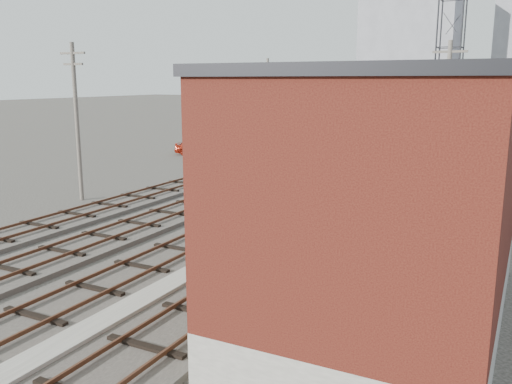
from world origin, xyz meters
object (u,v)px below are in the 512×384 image
Objects in this scene: car_red at (199,147)px; car_grey at (278,135)px; signal_mast at (248,236)px; site_trailer at (376,134)px; car_silver at (263,137)px; switch_stand at (331,166)px.

car_red is 0.99× the size of car_grey.
site_trailer is (-8.21, 45.62, -1.28)m from signal_mast.
signal_mast is 47.93m from car_grey.
car_silver is 4.27m from car_grey.
signal_mast reaches higher than switch_stand.
car_grey is at bearing 113.76° from signal_mast.
site_trailer is 1.26× the size of car_silver.
car_red is 14.71m from car_grey.
switch_stand is 14.86m from car_red.
car_grey is (-19.30, 43.84, -1.80)m from signal_mast.
car_red is at bearing 168.76° from car_grey.
signal_mast is 0.87× the size of car_silver.
car_red is 10.49m from car_silver.
car_silver is at bearing 123.24° from switch_stand.
signal_mast is 0.69× the size of site_trailer.
car_red reaches higher than switch_stand.
site_trailer is at bearing 100.20° from signal_mast.
car_grey is (-0.16, 4.26, -0.13)m from car_silver.
car_silver reaches higher than switch_stand.
car_silver is (-10.93, -6.04, -0.39)m from site_trailer.
switch_stand is (-6.33, 25.34, -1.90)m from signal_mast.
car_silver is (1.55, 10.38, 0.02)m from car_red.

